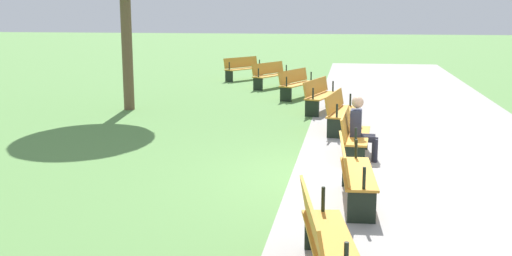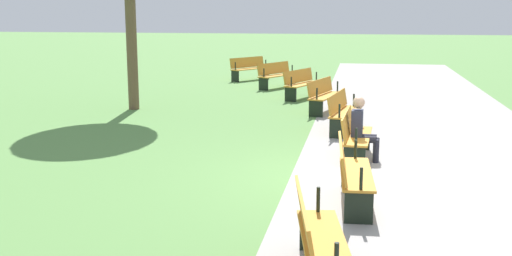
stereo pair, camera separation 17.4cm
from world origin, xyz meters
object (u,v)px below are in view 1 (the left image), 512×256
at_px(bench_7, 324,238).
at_px(bench_4, 340,111).
at_px(bench_6, 353,171).
at_px(bench_3, 320,95).
at_px(bench_5, 353,134).
at_px(bench_2, 297,83).
at_px(bench_0, 243,68).
at_px(bench_1, 271,74).
at_px(person_seated, 361,127).

bearing_deg(bench_7, bench_4, 170.45).
height_order(bench_4, bench_6, same).
height_order(bench_3, bench_5, same).
distance_m(bench_4, bench_7, 7.98).
relative_size(bench_2, bench_6, 1.01).
height_order(bench_0, bench_4, same).
xyz_separation_m(bench_4, bench_6, (5.33, 0.29, 0.00)).
xyz_separation_m(bench_2, bench_7, (13.11, 1.46, 0.00)).
bearing_deg(bench_3, bench_0, -138.73).
bearing_deg(bench_1, person_seated, 45.07).
bearing_deg(bench_5, bench_1, -160.98).
relative_size(bench_4, person_seated, 1.55).
xyz_separation_m(bench_6, person_seated, (-2.58, 0.14, 0.16)).
bearing_deg(bench_2, bench_7, 28.62).
bearing_deg(bench_2, person_seated, 35.77).
bearing_deg(bench_0, bench_1, 66.73).
relative_size(bench_0, person_seated, 1.46).
bearing_deg(bench_5, bench_3, -167.32).
xyz_separation_m(bench_2, person_seated, (7.88, 1.89, 0.16)).
bearing_deg(bench_2, bench_0, -129.19).
distance_m(bench_0, bench_1, 2.67).
height_order(bench_1, bench_4, same).
height_order(bench_1, bench_6, same).
height_order(bench_3, person_seated, person_seated).
height_order(bench_0, bench_3, same).
relative_size(bench_0, bench_6, 0.96).
relative_size(bench_1, bench_6, 0.99).
xyz_separation_m(bench_1, bench_2, (2.41, 1.14, 0.00)).
distance_m(bench_4, bench_5, 2.67).
relative_size(bench_6, person_seated, 1.52).
relative_size(bench_0, bench_7, 0.94).
height_order(bench_0, person_seated, person_seated).
bearing_deg(person_seated, bench_0, -157.38).
relative_size(bench_2, bench_7, 1.00).
distance_m(bench_0, bench_3, 7.97).
bearing_deg(bench_6, bench_3, -176.85).
bearing_deg(bench_3, bench_7, 19.09).
distance_m(bench_2, bench_4, 5.33).
height_order(bench_2, bench_4, same).
distance_m(bench_0, bench_2, 5.33).
height_order(bench_5, bench_7, same).
height_order(bench_1, bench_7, same).
distance_m(bench_4, bench_6, 5.34).
relative_size(bench_2, person_seated, 1.54).
height_order(bench_1, bench_5, same).
height_order(bench_6, bench_7, same).
distance_m(bench_5, bench_6, 2.67).
bearing_deg(bench_7, bench_6, 164.11).
bearing_deg(bench_6, bench_7, -9.52).
relative_size(bench_2, bench_3, 0.99).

